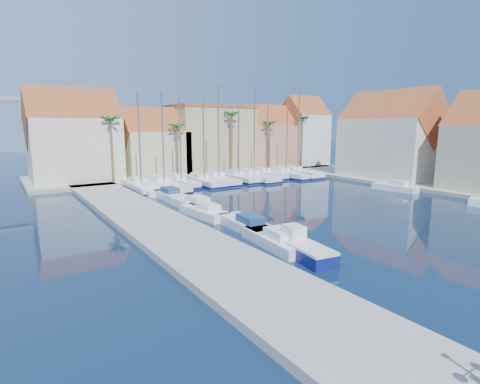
{
  "coord_description": "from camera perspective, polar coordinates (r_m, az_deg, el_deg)",
  "views": [
    {
      "loc": [
        -19.96,
        -12.31,
        8.63
      ],
      "look_at": [
        -2.82,
        13.8,
        3.0
      ],
      "focal_mm": 28.0,
      "sensor_mm": 36.0,
      "label": 1
    }
  ],
  "objects": [
    {
      "name": "sailboat_7",
      "position": [
        62.0,
        3.81,
        2.75
      ],
      "size": [
        2.88,
        9.21,
        11.81
      ],
      "rotation": [
        0.0,
        0.0,
        0.05
      ],
      "color": "white",
      "rests_on": "ground"
    },
    {
      "name": "shore_north",
      "position": [
        67.86,
        -6.83,
        3.05
      ],
      "size": [
        54.0,
        16.0,
        0.5
      ],
      "primitive_type": "cube",
      "color": "gray",
      "rests_on": "ground"
    },
    {
      "name": "ground",
      "position": [
        24.99,
        23.87,
        -10.9
      ],
      "size": [
        260.0,
        260.0,
        0.0
      ],
      "primitive_type": "plane",
      "color": "black",
      "rests_on": "ground"
    },
    {
      "name": "motorboat_west_2",
      "position": [
        35.71,
        -5.42,
        -2.97
      ],
      "size": [
        2.54,
        6.28,
        1.4
      ],
      "rotation": [
        0.0,
        0.0,
        0.1
      ],
      "color": "white",
      "rests_on": "ground"
    },
    {
      "name": "motorboat_east_1",
      "position": [
        53.55,
        22.61,
        0.7
      ],
      "size": [
        2.54,
        5.93,
        1.4
      ],
      "rotation": [
        0.0,
        0.0,
        0.12
      ],
      "color": "white",
      "rests_on": "ground"
    },
    {
      "name": "sailboat_2",
      "position": [
        54.29,
        -9.16,
        1.59
      ],
      "size": [
        2.59,
        8.85,
        12.39
      ],
      "rotation": [
        0.0,
        0.0,
        0.03
      ],
      "color": "white",
      "rests_on": "ground"
    },
    {
      "name": "palm_2",
      "position": [
        64.07,
        -1.3,
        11.46
      ],
      "size": [
        2.6,
        2.6,
        11.15
      ],
      "color": "brown",
      "rests_on": "shore_north"
    },
    {
      "name": "palm_1",
      "position": [
        59.36,
        -9.62,
        9.6
      ],
      "size": [
        2.6,
        2.6,
        9.15
      ],
      "color": "brown",
      "rests_on": "shore_north"
    },
    {
      "name": "palm_0",
      "position": [
        56.08,
        -19.19,
        10.12
      ],
      "size": [
        2.6,
        2.6,
        10.15
      ],
      "color": "brown",
      "rests_on": "shore_north"
    },
    {
      "name": "palm_3",
      "position": [
        68.63,
        4.47,
        10.17
      ],
      "size": [
        2.6,
        2.6,
        9.65
      ],
      "color": "brown",
      "rests_on": "shore_north"
    },
    {
      "name": "sailboat_4",
      "position": [
        56.61,
        -3.48,
        2.05
      ],
      "size": [
        3.51,
        10.64,
        14.36
      ],
      "rotation": [
        0.0,
        0.0,
        -0.07
      ],
      "color": "white",
      "rests_on": "ground"
    },
    {
      "name": "motorboat_west_0",
      "position": [
        27.16,
        5.43,
        -7.23
      ],
      "size": [
        2.69,
        6.62,
        1.4
      ],
      "rotation": [
        0.0,
        0.0,
        -0.1
      ],
      "color": "white",
      "rests_on": "ground"
    },
    {
      "name": "motorboat_west_3",
      "position": [
        39.16,
        -6.89,
        -1.83
      ],
      "size": [
        2.71,
        6.99,
        1.4
      ],
      "rotation": [
        0.0,
        0.0,
        0.08
      ],
      "color": "white",
      "rests_on": "ground"
    },
    {
      "name": "building_4",
      "position": [
        79.47,
        9.6,
        8.88
      ],
      "size": [
        8.3,
        8.0,
        14.0
      ],
      "color": "silver",
      "rests_on": "shore_north"
    },
    {
      "name": "building_1",
      "position": [
        63.33,
        -13.05,
        6.94
      ],
      "size": [
        10.3,
        8.0,
        11.0
      ],
      "color": "tan",
      "rests_on": "shore_north"
    },
    {
      "name": "palm_4",
      "position": [
        73.8,
        9.49,
        10.8
      ],
      "size": [
        2.6,
        2.6,
        10.65
      ],
      "color": "brown",
      "rests_on": "shore_north"
    },
    {
      "name": "motorboat_west_1",
      "position": [
        31.06,
        1.08,
        -4.94
      ],
      "size": [
        2.7,
        6.86,
        1.4
      ],
      "rotation": [
        0.0,
        0.0,
        -0.08
      ],
      "color": "white",
      "rests_on": "ground"
    },
    {
      "name": "sailboat_9",
      "position": [
        64.8,
        8.37,
        2.97
      ],
      "size": [
        3.22,
        11.51,
        13.68
      ],
      "rotation": [
        0.0,
        0.0,
        -0.02
      ],
      "color": "white",
      "rests_on": "ground"
    },
    {
      "name": "sailboat_1",
      "position": [
        52.18,
        -11.75,
        1.11
      ],
      "size": [
        3.47,
        12.03,
        12.82
      ],
      "rotation": [
        0.0,
        0.0,
        0.03
      ],
      "color": "white",
      "rests_on": "ground"
    },
    {
      "name": "building_3",
      "position": [
        74.48,
        3.91,
        8.06
      ],
      "size": [
        10.3,
        8.0,
        12.0
      ],
      "color": "tan",
      "rests_on": "shore_north"
    },
    {
      "name": "sailboat_5",
      "position": [
        58.07,
        -0.5,
        2.25
      ],
      "size": [
        2.87,
        9.26,
        11.47
      ],
      "rotation": [
        0.0,
        0.0,
        0.05
      ],
      "color": "white",
      "rests_on": "ground"
    },
    {
      "name": "motorboat_west_6",
      "position": [
        53.42,
        -15.5,
        1.1
      ],
      "size": [
        1.78,
        5.13,
        1.4
      ],
      "rotation": [
        0.0,
        0.0,
        0.03
      ],
      "color": "white",
      "rests_on": "ground"
    },
    {
      "name": "building_2",
      "position": [
        68.77,
        -4.68,
        8.21
      ],
      "size": [
        14.2,
        10.2,
        11.5
      ],
      "color": "tan",
      "rests_on": "shore_north"
    },
    {
      "name": "shore_east",
      "position": [
        59.3,
        28.66,
        0.83
      ],
      "size": [
        12.0,
        60.0,
        0.5
      ],
      "primitive_type": "cube",
      "color": "gray",
      "rests_on": "ground"
    },
    {
      "name": "fishing_boat",
      "position": [
        25.43,
        9.3,
        -8.27
      ],
      "size": [
        2.55,
        5.58,
        1.88
      ],
      "rotation": [
        0.0,
        0.0,
        -0.14
      ],
      "color": "navy",
      "rests_on": "ground"
    },
    {
      "name": "sailboat_3",
      "position": [
        54.82,
        -5.72,
        1.73
      ],
      "size": [
        2.63,
        9.71,
        11.97
      ],
      "rotation": [
        0.0,
        0.0,
        -0.01
      ],
      "color": "white",
      "rests_on": "ground"
    },
    {
      "name": "building_0",
      "position": [
        60.18,
        -23.95,
        7.35
      ],
      "size": [
        12.3,
        9.0,
        13.5
      ],
      "color": "beige",
      "rests_on": "shore_north"
    },
    {
      "name": "motorboat_west_5",
      "position": [
        49.08,
        -13.73,
        0.4
      ],
      "size": [
        2.33,
        6.92,
        1.4
      ],
      "rotation": [
        0.0,
        0.0,
        -0.02
      ],
      "color": "white",
      "rests_on": "ground"
    },
    {
      "name": "building_6",
      "position": [
        63.43,
        21.95,
        7.58
      ],
      "size": [
        9.0,
        14.3,
        13.5
      ],
      "color": "beige",
      "rests_on": "shore_east"
    },
    {
      "name": "sailboat_6",
      "position": [
        59.54,
        1.8,
        2.45
      ],
      "size": [
        3.04,
        11.41,
        14.19
      ],
      "rotation": [
        0.0,
        0.0,
        0.0
      ],
      "color": "white",
      "rests_on": "ground"
    },
    {
      "name": "sailboat_0",
      "position": [
        51.53,
        -14.96,
        0.89
      ],
      "size": [
        2.81,
        10.0,
        12.75
      ],
      "rotation": [
        0.0,
        0.0,
        -0.02
      ],
      "color": "white",
      "rests_on": "ground"
    },
    {
      "name": "motorboat_west_4",
      "position": [
        45.11,
        -10.86,
        -0.34
      ],
      "size": [
        2.29,
        6.61,
        1.4
      ],
      "rotation": [
        0.0,
        0.0,
        0.03
      ],
      "color": "white",
      "rests_on": "ground"
    },
    {
      "name": "sailboat_8",
      "position": [
        62.98,
        6.64,
        2.81
      ],
      "size": [
        3.55,
        11.01,
        13.78
      ],
      "rotation": [
        0.0,
        0.0,
        0.06
      ],
      "color": "white",
      "rests_on": "ground"
    },
    {
      "name": "quay_west",
      "position": [
        29.27,
        -9.91,
        -6.58
      ],
      "size": [
        6.0,
        77.0,
        0.5
      ],
      "primitive_type": "cube",
      "color": "gray",
      "rests_on": "ground"
    }
  ]
}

